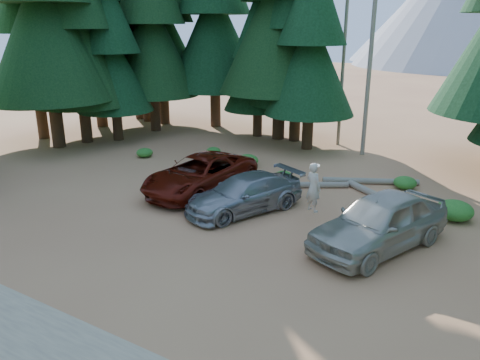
{
  "coord_description": "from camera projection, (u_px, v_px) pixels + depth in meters",
  "views": [
    {
      "loc": [
        8.13,
        -11.26,
        7.03
      ],
      "look_at": [
        -0.85,
        3.66,
        1.25
      ],
      "focal_mm": 35.0,
      "sensor_mm": 36.0,
      "label": 1
    }
  ],
  "objects": [
    {
      "name": "snag_front",
      "position": [
        371.0,
        45.0,
        24.86
      ],
      "size": [
        0.24,
        0.24,
        12.0
      ],
      "primitive_type": "cylinder",
      "color": "gray",
      "rests_on": "ground"
    },
    {
      "name": "red_pickup",
      "position": [
        200.0,
        174.0,
        20.55
      ],
      "size": [
        3.09,
        5.96,
        1.6
      ],
      "primitive_type": "imported",
      "rotation": [
        0.0,
        0.0,
        -0.08
      ],
      "color": "#5A1107",
      "rests_on": "ground"
    },
    {
      "name": "shrub_center_left",
      "position": [
        239.0,
        175.0,
        22.15
      ],
      "size": [
        1.05,
        1.05,
        0.58
      ],
      "primitive_type": "ellipsoid",
      "color": "#1F6820",
      "rests_on": "ground"
    },
    {
      "name": "shrub_far_right",
      "position": [
        455.0,
        210.0,
        17.66
      ],
      "size": [
        1.36,
        1.36,
        0.75
      ],
      "primitive_type": "ellipsoid",
      "color": "#1F6820",
      "rests_on": "ground"
    },
    {
      "name": "forest_belt_north",
      "position": [
        351.0,
        151.0,
        27.55
      ],
      "size": [
        36.0,
        7.0,
        22.0
      ],
      "primitive_type": null,
      "color": "black",
      "rests_on": "ground"
    },
    {
      "name": "shrub_center_right",
      "position": [
        283.0,
        176.0,
        22.12
      ],
      "size": [
        0.86,
        0.86,
        0.48
      ],
      "primitive_type": "ellipsoid",
      "color": "#1F6820",
      "rests_on": "ground"
    },
    {
      "name": "shrub_left",
      "position": [
        213.0,
        151.0,
        26.56
      ],
      "size": [
        0.81,
        0.81,
        0.45
      ],
      "primitive_type": "ellipsoid",
      "color": "#1F6820",
      "rests_on": "ground"
    },
    {
      "name": "shrub_edge_west",
      "position": [
        145.0,
        153.0,
        26.14
      ],
      "size": [
        0.91,
        0.91,
        0.5
      ],
      "primitive_type": "ellipsoid",
      "color": "#1F6820",
      "rests_on": "ground"
    },
    {
      "name": "silver_minivan_right",
      "position": [
        380.0,
        222.0,
        15.27
      ],
      "size": [
        4.01,
        5.82,
        1.84
      ],
      "primitive_type": "imported",
      "rotation": [
        0.0,
        0.0,
        -0.38
      ],
      "color": "#B6B2A2",
      "rests_on": "ground"
    },
    {
      "name": "frisbee_player",
      "position": [
        313.0,
        187.0,
        17.39
      ],
      "size": [
        0.81,
        0.7,
        1.89
      ],
      "rotation": [
        0.0,
        0.0,
        2.72
      ],
      "color": "beige",
      "rests_on": "ground"
    },
    {
      "name": "shrub_right",
      "position": [
        405.0,
        183.0,
        21.06
      ],
      "size": [
        1.02,
        1.02,
        0.56
      ],
      "primitive_type": "ellipsoid",
      "color": "#1F6820",
      "rests_on": "ground"
    },
    {
      "name": "snag_back",
      "position": [
        343.0,
        62.0,
        27.37
      ],
      "size": [
        0.2,
        0.2,
        10.0
      ],
      "primitive_type": "cylinder",
      "color": "gray",
      "rests_on": "ground"
    },
    {
      "name": "log_left",
      "position": [
        307.0,
        185.0,
        21.22
      ],
      "size": [
        3.37,
        2.19,
        0.27
      ],
      "primitive_type": "cylinder",
      "rotation": [
        0.0,
        1.57,
        0.55
      ],
      "color": "gray",
      "rests_on": "ground"
    },
    {
      "name": "ground",
      "position": [
        205.0,
        250.0,
        15.35
      ],
      "size": [
        160.0,
        160.0,
        0.0
      ],
      "primitive_type": "plane",
      "color": "#AC6D49",
      "rests_on": "ground"
    },
    {
      "name": "silver_minivan_center",
      "position": [
        244.0,
        194.0,
        18.39
      ],
      "size": [
        3.87,
        5.34,
        1.44
      ],
      "primitive_type": "imported",
      "rotation": [
        0.0,
        0.0,
        -0.42
      ],
      "color": "#96999D",
      "rests_on": "ground"
    },
    {
      "name": "log_mid",
      "position": [
        376.0,
        195.0,
        19.89
      ],
      "size": [
        3.15,
        2.31,
        0.3
      ],
      "primitive_type": "cylinder",
      "rotation": [
        0.0,
        1.57,
        -0.61
      ],
      "color": "gray",
      "rests_on": "ground"
    },
    {
      "name": "forest_belt_west",
      "position": [
        19.0,
        157.0,
        26.19
      ],
      "size": [
        6.0,
        22.0,
        22.0
      ],
      "primitive_type": null,
      "color": "black",
      "rests_on": "ground"
    },
    {
      "name": "shrub_far_left",
      "position": [
        247.0,
        160.0,
        24.4
      ],
      "size": [
        1.13,
        1.13,
        0.62
      ],
      "primitive_type": "ellipsoid",
      "color": "#1F6820",
      "rests_on": "ground"
    },
    {
      "name": "log_right",
      "position": [
        370.0,
        181.0,
        21.71
      ],
      "size": [
        4.06,
        2.18,
        0.28
      ],
      "primitive_type": "cylinder",
      "rotation": [
        0.0,
        1.57,
        0.45
      ],
      "color": "gray",
      "rests_on": "ground"
    }
  ]
}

